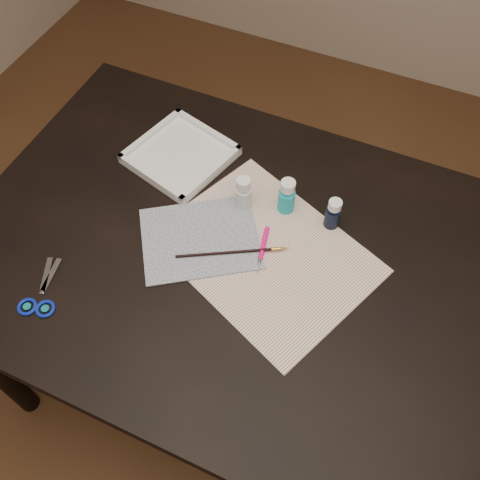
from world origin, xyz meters
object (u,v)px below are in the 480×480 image
at_px(paper, 265,253).
at_px(paint_bottle_cyan, 287,196).
at_px(canvas, 200,238).
at_px(paint_bottle_navy, 333,214).
at_px(scissors, 41,286).
at_px(paint_bottle_white, 243,193).
at_px(palette_tray, 180,155).

height_order(paper, paint_bottle_cyan, paint_bottle_cyan).
xyz_separation_m(paper, canvas, (-0.15, -0.03, 0.00)).
xyz_separation_m(canvas, paint_bottle_cyan, (0.15, 0.16, 0.04)).
relative_size(paint_bottle_navy, scissors, 0.52).
relative_size(canvas, paint_bottle_white, 2.87).
bearing_deg(canvas, palette_tray, 127.61).
xyz_separation_m(paper, paint_bottle_cyan, (-0.00, 0.14, 0.05)).
bearing_deg(canvas, paint_bottle_cyan, 48.05).
bearing_deg(paint_bottle_white, paint_bottle_navy, 8.42).
bearing_deg(paint_bottle_cyan, paint_bottle_navy, -0.25).
bearing_deg(paper, palette_tray, 149.94).
distance_m(canvas, paint_bottle_white, 0.15).
distance_m(paper, paint_bottle_navy, 0.18).
relative_size(canvas, palette_tray, 1.18).
bearing_deg(palette_tray, scissors, -102.24).
xyz_separation_m(paint_bottle_navy, scissors, (-0.52, -0.42, -0.04)).
height_order(paint_bottle_white, palette_tray, paint_bottle_white).
bearing_deg(paint_bottle_cyan, palette_tray, 172.10).
bearing_deg(scissors, paint_bottle_white, -62.60).
bearing_deg(palette_tray, paint_bottle_navy, -5.84).
distance_m(canvas, paint_bottle_navy, 0.31).
height_order(paint_bottle_navy, palette_tray, paint_bottle_navy).
xyz_separation_m(paper, palette_tray, (-0.31, 0.18, 0.01)).
distance_m(paint_bottle_cyan, paint_bottle_navy, 0.12).
bearing_deg(paint_bottle_navy, canvas, -148.04).
bearing_deg(paint_bottle_navy, paint_bottle_cyan, 179.75).
bearing_deg(canvas, scissors, -135.41).
height_order(paint_bottle_white, paint_bottle_cyan, paint_bottle_cyan).
bearing_deg(canvas, paint_bottle_navy, 31.96).
bearing_deg(palette_tray, paper, -30.06).
bearing_deg(paint_bottle_white, palette_tray, 160.48).
distance_m(paint_bottle_white, paint_bottle_cyan, 0.10).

